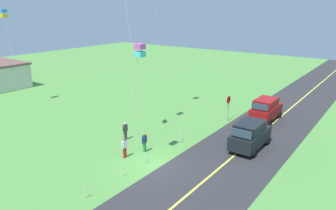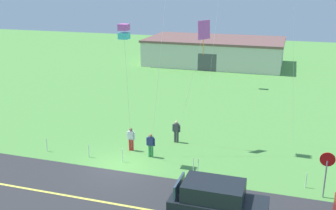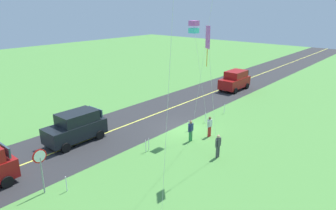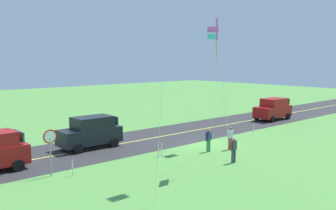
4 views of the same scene
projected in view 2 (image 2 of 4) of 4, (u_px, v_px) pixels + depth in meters
The scene contains 17 objects.
ground_plane at pixel (119, 167), 24.32m from camera, with size 120.00×120.00×0.10m, color #549342.
asphalt_road at pixel (88, 199), 20.66m from camera, with size 120.00×7.00×0.00m, color #2D2D30.
road_centre_stripe at pixel (88, 199), 20.66m from camera, with size 120.00×0.16×0.00m, color #E5E04C.
car_suv_foreground at pixel (217, 205), 18.03m from camera, with size 4.40×2.12×2.24m.
stop_sign at pixel (327, 166), 20.34m from camera, with size 0.76×0.08×2.56m.
person_adult_near at pixel (131, 138), 26.43m from camera, with size 0.58×0.22×1.60m.
person_adult_companion at pixel (151, 144), 25.43m from camera, with size 0.58×0.22×1.60m.
person_child_watcher at pixel (176, 131), 27.79m from camera, with size 0.58×0.22×1.60m.
kite_red_low at pixel (124, 32), 22.88m from camera, with size 0.66×1.72×8.53m.
kite_yellow_high at pixel (204, 32), 25.27m from camera, with size 2.12×0.71×8.54m.
warehouse_distant at pixel (215, 51), 54.48m from camera, with size 18.36×10.20×3.50m.
fence_post_0 at pixel (47, 145), 26.40m from camera, with size 0.05×0.05×0.90m, color silver.
fence_post_1 at pixel (89, 151), 25.51m from camera, with size 0.05×0.05×0.90m, color silver.
fence_post_2 at pixel (122, 155), 24.84m from camera, with size 0.05×0.05×0.90m, color silver.
fence_post_3 at pixel (193, 165), 23.53m from camera, with size 0.05×0.05×0.90m, color silver.
fence_post_4 at pixel (198, 166), 23.45m from camera, with size 0.05×0.05×0.90m, color silver.
fence_post_5 at pixel (306, 180), 21.71m from camera, with size 0.05×0.05×0.90m, color silver.
Camera 2 is at (9.46, -20.18, 10.83)m, focal length 42.41 mm.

